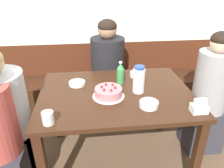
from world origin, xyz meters
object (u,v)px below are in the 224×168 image
object	(u,v)px
person_pale_blue_shirt	(208,99)
person_grey_tee	(107,73)
bench_seat	(107,95)
napkin_holder	(199,107)
soju_bottle	(120,73)
bowl_side_dish	(77,83)
person_dark_striped	(5,121)
bowl_rice_small	(136,74)
bowl_soup_white	(149,104)
water_pitcher	(139,80)
glass_water_tall	(48,118)
birthday_cake	(108,92)

from	to	relation	value
person_pale_blue_shirt	person_grey_tee	world-z (taller)	person_grey_tee
bench_seat	napkin_holder	distance (m)	1.40
soju_bottle	bowl_side_dish	bearing A→B (deg)	177.68
person_dark_striped	person_pale_blue_shirt	bearing A→B (deg)	5.24
napkin_holder	soju_bottle	bearing A→B (deg)	133.41
soju_bottle	bowl_rice_small	xyz separation A→B (m)	(0.17, 0.12, -0.07)
soju_bottle	person_pale_blue_shirt	distance (m)	0.86
person_dark_striped	person_grey_tee	bearing A→B (deg)	42.02
napkin_holder	bowl_soup_white	bearing A→B (deg)	162.11
water_pitcher	bowl_side_dish	distance (m)	0.54
napkin_holder	bowl_side_dish	distance (m)	0.99
glass_water_tall	soju_bottle	bearing A→B (deg)	43.73
glass_water_tall	person_pale_blue_shirt	bearing A→B (deg)	18.35
person_pale_blue_shirt	person_grey_tee	bearing A→B (deg)	-35.42
person_dark_striped	water_pitcher	bearing A→B (deg)	3.14
napkin_holder	person_grey_tee	world-z (taller)	person_grey_tee
person_pale_blue_shirt	bowl_side_dish	bearing A→B (deg)	-3.96
person_pale_blue_shirt	water_pitcher	bearing A→B (deg)	8.38
bowl_soup_white	bowl_rice_small	bearing A→B (deg)	87.78
bench_seat	glass_water_tall	size ratio (longest dim) A/B	30.76
soju_bottle	person_pale_blue_shirt	size ratio (longest dim) A/B	0.17
birthday_cake	bowl_rice_small	bearing A→B (deg)	49.20
birthday_cake	soju_bottle	size ratio (longest dim) A/B	1.24
bowl_soup_white	glass_water_tall	bearing A→B (deg)	-170.08
bowl_soup_white	bowl_rice_small	distance (m)	0.52
birthday_cake	napkin_holder	size ratio (longest dim) A/B	2.27
bowl_rice_small	soju_bottle	bearing A→B (deg)	-143.99
water_pitcher	bowl_rice_small	bearing A→B (deg)	80.90
bowl_rice_small	person_pale_blue_shirt	size ratio (longest dim) A/B	0.10
bench_seat	bowl_rice_small	distance (m)	0.80
bench_seat	water_pitcher	distance (m)	1.06
bowl_rice_small	glass_water_tall	bearing A→B (deg)	-137.95
person_grey_tee	soju_bottle	bearing A→B (deg)	6.25
soju_bottle	person_dark_striped	xyz separation A→B (m)	(-0.93, -0.23, -0.25)
bowl_side_dish	glass_water_tall	xyz separation A→B (m)	(-0.17, -0.53, 0.03)
bowl_side_dish	bowl_soup_white	bearing A→B (deg)	-38.20
soju_bottle	bowl_side_dish	size ratio (longest dim) A/B	1.43
bowl_side_dish	birthday_cake	bearing A→B (deg)	-43.05
bowl_side_dish	person_pale_blue_shirt	size ratio (longest dim) A/B	0.12
soju_bottle	water_pitcher	bearing A→B (deg)	-54.16
napkin_holder	water_pitcher	bearing A→B (deg)	136.67
bench_seat	person_dark_striped	distance (m)	1.30
napkin_holder	bowl_soup_white	world-z (taller)	napkin_holder
napkin_holder	person_dark_striped	world-z (taller)	person_dark_striped
bench_seat	bowl_side_dish	bearing A→B (deg)	-115.65
person_grey_tee	person_dark_striped	bearing A→B (deg)	-47.98
person_grey_tee	birthday_cake	bearing A→B (deg)	-4.72
bowl_side_dish	glass_water_tall	world-z (taller)	glass_water_tall
soju_bottle	person_pale_blue_shirt	world-z (taller)	person_pale_blue_shirt
bowl_soup_white	person_dark_striped	size ratio (longest dim) A/B	0.12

